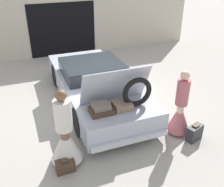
# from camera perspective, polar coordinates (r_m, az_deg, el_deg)

# --- Properties ---
(ground_plane) EXTENTS (40.00, 40.00, 0.00)m
(ground_plane) POSITION_cam_1_polar(r_m,az_deg,el_deg) (7.95, -3.47, -1.50)
(ground_plane) COLOR #ADA89E
(garage_wall_back) EXTENTS (12.00, 0.14, 2.80)m
(garage_wall_back) POSITION_cam_1_polar(r_m,az_deg,el_deg) (11.60, -10.86, 14.98)
(garage_wall_back) COLOR beige
(garage_wall_back) RESTS_ON ground_plane
(car) EXTENTS (1.98, 4.94, 1.68)m
(car) POSITION_cam_1_polar(r_m,az_deg,el_deg) (7.69, -3.55, 1.98)
(car) COLOR #B2B7C6
(car) RESTS_ON ground_plane
(person_left) EXTENTS (0.67, 0.67, 1.70)m
(person_left) POSITION_cam_1_polar(r_m,az_deg,el_deg) (5.49, -10.12, -9.53)
(person_left) COLOR brown
(person_left) RESTS_ON ground_plane
(person_right) EXTENTS (0.56, 0.56, 1.65)m
(person_right) POSITION_cam_1_polar(r_m,az_deg,el_deg) (6.47, 14.58, -3.88)
(person_right) COLOR beige
(person_right) RESTS_ON ground_plane
(suitcase_beside_left_person) EXTENTS (0.39, 0.21, 0.30)m
(suitcase_beside_left_person) POSITION_cam_1_polar(r_m,az_deg,el_deg) (5.56, -10.13, -15.26)
(suitcase_beside_left_person) COLOR #473323
(suitcase_beside_left_person) RESTS_ON ground_plane
(suitcase_beside_right_person) EXTENTS (0.46, 0.33, 0.41)m
(suitcase_beside_right_person) POSITION_cam_1_polar(r_m,az_deg,el_deg) (6.54, 17.53, -8.15)
(suitcase_beside_right_person) COLOR #2D2D33
(suitcase_beside_right_person) RESTS_ON ground_plane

